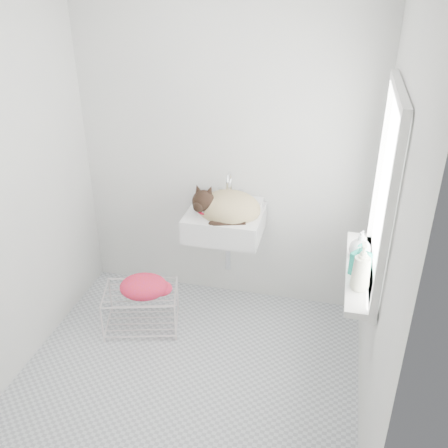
% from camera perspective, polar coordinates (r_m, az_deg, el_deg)
% --- Properties ---
extents(floor, '(2.20, 2.00, 0.02)m').
position_cam_1_polar(floor, '(3.50, -4.00, -16.45)').
color(floor, silver).
rests_on(floor, ground).
extents(back_wall, '(2.20, 0.02, 2.50)m').
position_cam_1_polar(back_wall, '(3.68, -0.01, 8.85)').
color(back_wall, white).
rests_on(back_wall, ground).
extents(right_wall, '(0.02, 2.00, 2.50)m').
position_cam_1_polar(right_wall, '(2.68, 18.16, -0.05)').
color(right_wall, white).
rests_on(right_wall, ground).
extents(left_wall, '(0.02, 2.00, 2.50)m').
position_cam_1_polar(left_wall, '(3.28, -23.48, 4.11)').
color(left_wall, white).
rests_on(left_wall, ground).
extents(window_glass, '(0.01, 0.80, 1.00)m').
position_cam_1_polar(window_glass, '(2.82, 17.96, 3.62)').
color(window_glass, white).
rests_on(window_glass, right_wall).
extents(window_frame, '(0.04, 0.90, 1.10)m').
position_cam_1_polar(window_frame, '(2.82, 17.66, 3.65)').
color(window_frame, white).
rests_on(window_frame, right_wall).
extents(windowsill, '(0.16, 0.88, 0.04)m').
position_cam_1_polar(windowsill, '(3.05, 15.16, -5.18)').
color(windowsill, white).
rests_on(windowsill, right_wall).
extents(sink, '(0.54, 0.47, 0.21)m').
position_cam_1_polar(sink, '(3.58, 0.12, 1.39)').
color(sink, white).
rests_on(sink, back_wall).
extents(faucet, '(0.19, 0.14, 0.19)m').
position_cam_1_polar(faucet, '(3.68, 0.77, 4.54)').
color(faucet, silver).
rests_on(faucet, sink).
extents(cat, '(0.47, 0.39, 0.29)m').
position_cam_1_polar(cat, '(3.55, 0.24, 1.83)').
color(cat, tan).
rests_on(cat, sink).
extents(wire_rack, '(0.59, 0.49, 0.31)m').
position_cam_1_polar(wire_rack, '(3.82, -9.33, -9.47)').
color(wire_rack, silver).
rests_on(wire_rack, floor).
extents(towel, '(0.39, 0.31, 0.14)m').
position_cam_1_polar(towel, '(3.67, -9.05, -7.57)').
color(towel, '#FA2E00').
rests_on(towel, wire_rack).
extents(bottle_a, '(0.10, 0.10, 0.23)m').
position_cam_1_polar(bottle_a, '(2.86, 15.01, -7.06)').
color(bottle_a, white).
rests_on(bottle_a, windowsill).
extents(bottle_b, '(0.13, 0.13, 0.21)m').
position_cam_1_polar(bottle_b, '(2.98, 15.02, -5.50)').
color(bottle_b, teal).
rests_on(bottle_b, windowsill).
extents(bottle_c, '(0.16, 0.16, 0.17)m').
position_cam_1_polar(bottle_c, '(3.15, 15.02, -3.62)').
color(bottle_c, white).
rests_on(bottle_c, windowsill).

